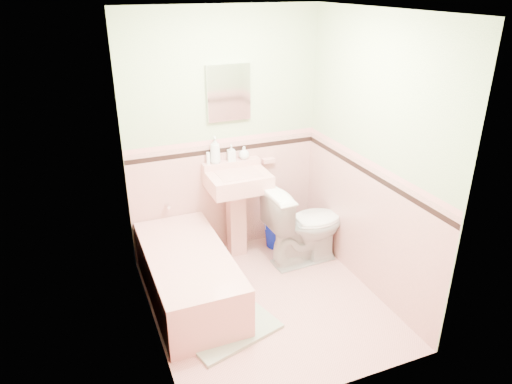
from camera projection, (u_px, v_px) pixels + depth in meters
name	position (u px, v px, depth m)	size (l,w,h in m)	color
floor	(266.00, 302.00, 4.35)	(2.20, 2.20, 0.00)	#E49F95
ceiling	(269.00, 10.00, 3.32)	(2.20, 2.20, 0.00)	white
wall_back	(224.00, 137.00, 4.76)	(2.50, 2.50, 0.00)	beige
wall_front	(339.00, 238.00, 2.91)	(2.50, 2.50, 0.00)	beige
wall_left	(143.00, 195.00, 3.49)	(2.50, 2.50, 0.00)	beige
wall_right	(372.00, 159.00, 4.18)	(2.50, 2.50, 0.00)	beige
wainscot_back	(226.00, 196.00, 5.02)	(2.00, 2.00, 0.00)	#E7A49B
wainscot_front	(331.00, 322.00, 3.18)	(2.00, 2.00, 0.00)	#E7A49B
wainscot_left	(153.00, 269.00, 3.76)	(2.20, 2.20, 0.00)	#E7A49B
wainscot_right	(364.00, 225.00, 4.44)	(2.20, 2.20, 0.00)	#E7A49B
accent_back	(225.00, 150.00, 4.80)	(2.00, 2.00, 0.00)	black
accent_front	(336.00, 255.00, 2.97)	(2.00, 2.00, 0.00)	black
accent_left	(147.00, 210.00, 3.55)	(2.20, 2.20, 0.00)	black
accent_right	(369.00, 173.00, 4.23)	(2.20, 2.20, 0.00)	black
cap_back	(225.00, 141.00, 4.76)	(2.00, 2.00, 0.00)	pink
cap_front	(337.00, 241.00, 2.93)	(2.00, 2.00, 0.00)	pink
cap_left	(146.00, 198.00, 3.51)	(2.20, 2.20, 0.00)	pink
cap_right	(370.00, 163.00, 4.19)	(2.20, 2.20, 0.00)	pink
bathtub	(189.00, 277.00, 4.32)	(0.70, 1.50, 0.45)	#DF998F
tub_faucet	(168.00, 205.00, 4.76)	(0.04, 0.04, 0.12)	silver
sink	(238.00, 215.00, 4.90)	(0.60, 0.50, 0.95)	#DF998F
sink_faucet	(233.00, 168.00, 4.82)	(0.02, 0.02, 0.10)	silver
medicine_cabinet	(229.00, 93.00, 4.57)	(0.44, 0.04, 0.55)	white
soap_dish	(268.00, 160.00, 5.01)	(0.13, 0.08, 0.04)	#DF998F
soap_bottle_left	(215.00, 150.00, 4.71)	(0.11, 0.11, 0.27)	#B2B2B2
soap_bottle_mid	(231.00, 153.00, 4.79)	(0.08, 0.08, 0.17)	#B2B2B2
soap_bottle_right	(244.00, 153.00, 4.85)	(0.11, 0.11, 0.13)	#B2B2B2
tube	(208.00, 158.00, 4.72)	(0.04, 0.04, 0.12)	white
toilet	(305.00, 225.00, 4.83)	(0.46, 0.81, 0.83)	white
bucket	(276.00, 234.00, 5.22)	(0.27, 0.27, 0.27)	#0618B8
bath_mat	(230.00, 329.00, 3.99)	(0.76, 0.51, 0.03)	#97AB8E
shoe	(226.00, 331.00, 3.89)	(0.16, 0.07, 0.06)	#BF1E59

